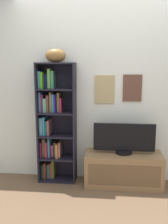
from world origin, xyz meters
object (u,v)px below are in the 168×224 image
object	(u,v)px
bookshelf	(53,123)
tv_stand	(123,169)
football	(56,56)
television	(124,139)

from	to	relation	value
bookshelf	tv_stand	bearing A→B (deg)	-6.17
tv_stand	football	bearing A→B (deg)	175.37
tv_stand	television	xyz separation A→B (m)	(0.00, 0.00, 0.43)
television	football	bearing A→B (deg)	175.44
football	tv_stand	world-z (taller)	football
football	tv_stand	xyz separation A→B (m)	(0.92, -0.07, -1.51)
bookshelf	football	distance (m)	0.92
bookshelf	football	size ratio (longest dim) A/B	5.85
tv_stand	television	bearing A→B (deg)	90.00
football	tv_stand	size ratio (longest dim) A/B	0.28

